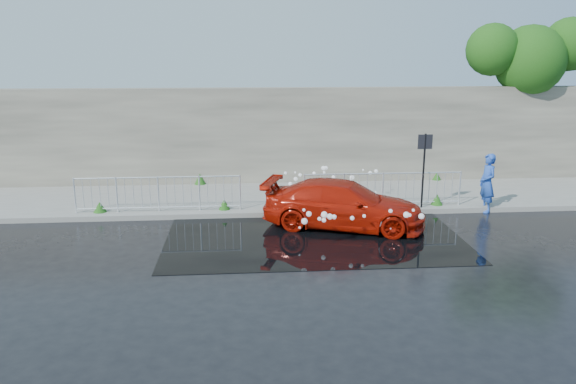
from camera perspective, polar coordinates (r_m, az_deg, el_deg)
The scene contains 13 objects.
ground at distance 14.51m, azimuth 1.09°, elevation -5.84°, with size 90.00×90.00×0.00m, color black.
pavement at distance 19.25m, azimuth -0.37°, elevation -0.55°, with size 30.00×4.00×0.15m, color slate.
curb at distance 17.33m, azimuth 0.12°, elevation -2.21°, with size 30.00×0.25×0.16m, color slate.
retaining_wall at distance 21.04m, azimuth -0.82°, elevation 5.79°, with size 30.00×0.60×3.50m, color #534F46.
puddle at distance 15.50m, azimuth 2.57°, elevation -4.50°, with size 8.00×5.00×0.01m, color black.
sign_post at distance 17.87m, azimuth 13.67°, elevation 3.32°, with size 0.45×0.06×2.50m.
tree at distance 23.64m, azimuth 23.48°, elevation 12.60°, with size 4.99×2.66×6.21m.
railing_left at distance 17.64m, azimuth -13.04°, elevation -0.08°, with size 5.05×0.05×1.10m.
railing_right at distance 17.97m, azimuth 9.60°, elevation 0.36°, with size 5.05×0.05×1.10m.
weeds at distance 18.71m, azimuth -0.68°, elevation -0.17°, with size 12.17×3.93×0.42m.
water_spray at distance 16.81m, azimuth 5.02°, elevation -0.68°, with size 3.72×5.50×1.09m.
red_car at distance 16.21m, azimuth 5.69°, elevation -1.26°, with size 1.88×4.62×1.34m, color #A31406.
person at distance 18.67m, azimuth 19.59°, elevation 0.86°, with size 0.68×0.45×1.86m, color #234BB0.
Camera 1 is at (-1.36, -13.57, 4.97)m, focal length 35.00 mm.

